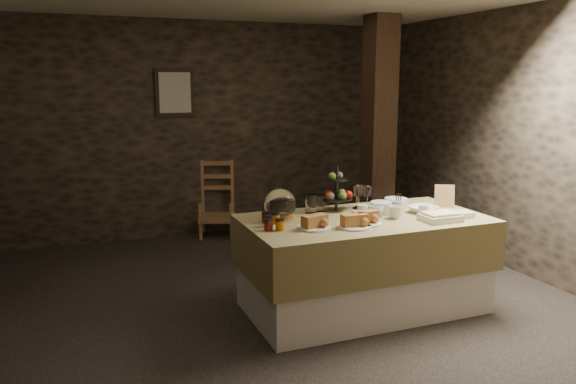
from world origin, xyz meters
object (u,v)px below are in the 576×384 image
object	(u,v)px
chair	(215,203)
timber_column	(378,134)
fruit_stand	(338,194)
buffet_table	(364,257)

from	to	relation	value
chair	timber_column	size ratio (longest dim) A/B	0.28
chair	fruit_stand	xyz separation A→B (m)	(0.48, -2.39, 0.52)
chair	fruit_stand	world-z (taller)	fruit_stand
chair	fruit_stand	distance (m)	2.49
timber_column	fruit_stand	size ratio (longest dim) A/B	6.83
buffet_table	chair	distance (m)	2.77
buffet_table	chair	bearing A→B (deg)	101.83
buffet_table	fruit_stand	size ratio (longest dim) A/B	5.21
buffet_table	timber_column	size ratio (longest dim) A/B	0.76
buffet_table	fruit_stand	distance (m)	0.59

